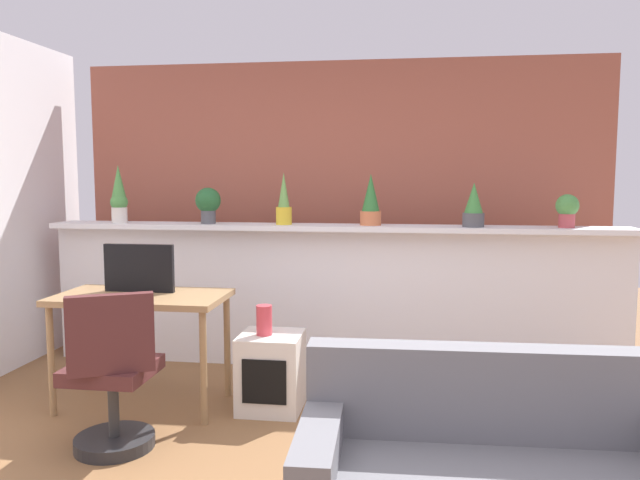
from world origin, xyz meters
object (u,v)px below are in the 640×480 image
Objects in this scene: potted_plant_1 at (208,203)px; vase_on_shelf at (264,320)px; office_chair at (113,384)px; desk at (142,307)px; potted_plant_5 at (567,209)px; side_cube_shelf at (271,372)px; potted_plant_3 at (371,201)px; tv_monitor at (139,268)px; potted_plant_4 at (474,206)px; potted_plant_0 at (119,196)px; potted_plant_2 at (284,203)px.

potted_plant_1 is 1.49× the size of vase_on_shelf.
desk is at bearing 100.93° from office_chair.
side_cube_shelf is at bearing -155.22° from potted_plant_5.
potted_plant_3 is 0.44× the size of office_chair.
desk is (-2.88, -0.99, -0.61)m from potted_plant_5.
tv_monitor is 0.92m from vase_on_shelf.
potted_plant_4 is at bearing 21.16° from tv_monitor.
potted_plant_5 is (1.45, -0.02, -0.04)m from potted_plant_3.
potted_plant_3 is (2.03, 0.05, -0.03)m from potted_plant_0.
desk is at bearing -98.06° from potted_plant_1.
potted_plant_2 is 1.39m from desk.
potted_plant_3 is (0.68, 0.03, 0.01)m from potted_plant_2.
office_chair is 4.70× the size of vase_on_shelf.
potted_plant_3 is 1.45m from potted_plant_5.
tv_monitor is (0.55, -0.88, -0.45)m from potted_plant_0.
desk is 1.21× the size of office_chair.
side_cube_shelf is at bearing 45.63° from office_chair.
vase_on_shelf is (-0.62, -0.98, -0.73)m from potted_plant_3.
office_chair is at bearing -79.07° from desk.
potted_plant_1 is 0.32× the size of office_chair.
side_cube_shelf is at bearing 3.21° from desk.
potted_plant_5 is at bearing 0.27° from potted_plant_2.
side_cube_shelf is (-0.58, -0.96, -1.07)m from potted_plant_3.
vase_on_shelf is (1.41, -0.92, -0.76)m from potted_plant_0.
potted_plant_2 is 2.00m from office_chair.
tv_monitor is (-0.80, -0.90, -0.40)m from potted_plant_2.
potted_plant_0 is 2.04m from potted_plant_3.
potted_plant_2 is at bearing -179.73° from potted_plant_5.
potted_plant_0 is 1.18× the size of potted_plant_3.
potted_plant_2 reaches higher than desk.
potted_plant_5 is at bearing 2.86° from potted_plant_4.
potted_plant_3 is (1.30, 0.02, 0.02)m from potted_plant_1.
side_cube_shelf is (0.90, -0.03, -0.66)m from tv_monitor.
potted_plant_5 is 2.38m from vase_on_shelf.
potted_plant_2 is 0.37× the size of desk.
potted_plant_0 is at bearing -179.16° from potted_plant_2.
potted_plant_1 is at bearing 78.46° from tv_monitor.
tv_monitor reaches higher than side_cube_shelf.
potted_plant_3 is 1.55m from side_cube_shelf.
vase_on_shelf is (0.68, -0.95, -0.71)m from potted_plant_1.
vase_on_shelf is at bearing 2.27° from desk.
potted_plant_1 is 0.26× the size of desk.
potted_plant_5 is 3.11m from desk.
side_cube_shelf is at bearing -121.22° from potted_plant_3.
potted_plant_3 reaches higher than potted_plant_5.
potted_plant_2 reaches higher than potted_plant_5.
office_chair is (0.18, -0.77, -0.52)m from tv_monitor.
tv_monitor is at bearing 103.05° from office_chair.
side_cube_shelf is at bearing -84.11° from potted_plant_2.
potted_plant_5 is (2.13, 0.01, -0.03)m from potted_plant_2.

